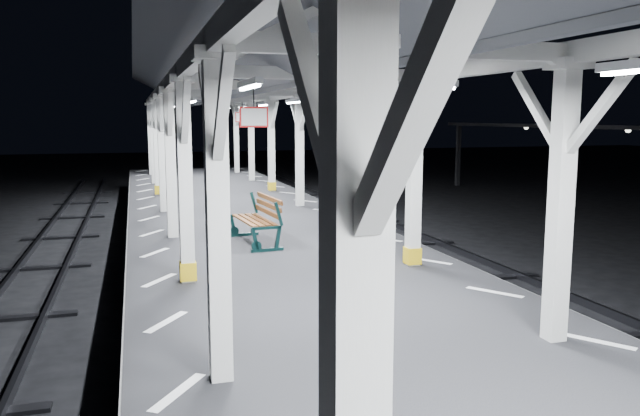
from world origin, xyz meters
name	(u,v)px	position (x,y,z in m)	size (l,w,h in m)	color
ground	(343,373)	(0.00, 0.00, 0.00)	(120.00, 120.00, 0.00)	black
platform	(343,340)	(0.00, 0.00, 0.50)	(6.00, 50.00, 1.00)	black
hazard_stripes_left	(166,322)	(-2.45, 0.00, 1.00)	(1.00, 48.00, 0.01)	silver
hazard_stripes_right	(495,292)	(2.45, 0.00, 1.00)	(1.00, 48.00, 0.01)	silver
track_right	(626,334)	(5.00, 0.00, 0.08)	(2.20, 60.00, 0.16)	#2D2D33
canopy	(345,49)	(0.00, -0.02, 4.56)	(5.40, 49.00, 4.65)	silver
bench_mid	(259,218)	(-0.27, 4.78, 1.54)	(0.86, 1.91, 1.01)	#0C2929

